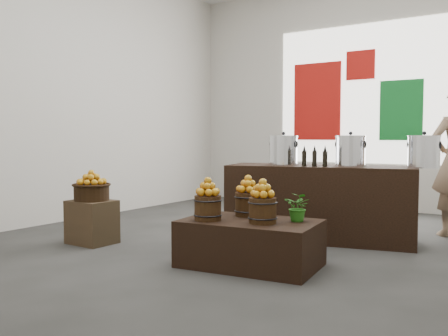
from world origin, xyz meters
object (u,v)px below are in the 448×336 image
Objects in this scene: crate at (92,222)px; stock_pot_right at (424,152)px; wicker_basket at (92,193)px; counter at (320,203)px; display_table at (250,243)px; stock_pot_center at (350,152)px; stock_pot_left at (283,151)px.

crate is 1.48× the size of stock_pot_right.
stock_pot_right is at bearing 30.67° from wicker_basket.
stock_pot_right reaches higher than counter.
crate is 0.39× the size of display_table.
stock_pot_right reaches higher than wicker_basket.
wicker_basket is at bearing -144.89° from stock_pot_center.
stock_pot_right is at bearing 30.67° from crate.
stock_pot_left is 1.00× the size of stock_pot_right.
stock_pot_center reaches higher than wicker_basket.
stock_pot_left and stock_pot_right have the same top height.
crate is at bearing -137.56° from stock_pot_left.
counter is 6.47× the size of stock_pot_right.
stock_pot_center is at bearing -0.00° from counter.
stock_pot_center is (2.50, 1.76, 0.83)m from crate.
stock_pot_left is at bearing 42.44° from wicker_basket.
stock_pot_right is at bearing 13.63° from stock_pot_left.
crate is 3.16m from stock_pot_center.
wicker_basket is 0.31× the size of display_table.
display_table is 1.70m from stock_pot_left.
stock_pot_left is 0.81m from stock_pot_center.
wicker_basket reaches higher than crate.
crate is 0.23× the size of counter.
stock_pot_right is (0.79, 0.19, 0.00)m from stock_pot_center.
wicker_basket is 2.37m from stock_pot_left.
stock_pot_left and stock_pot_center have the same top height.
display_table is 0.58× the size of counter.
stock_pot_right reaches higher than display_table.
wicker_basket is 1.19× the size of stock_pot_left.
stock_pot_left is at bearing 42.44° from crate.
counter is 0.72m from stock_pot_center.
counter is 6.47× the size of stock_pot_left.
wicker_basket is 3.09m from stock_pot_center.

